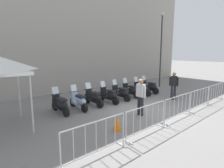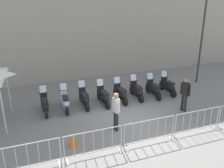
{
  "view_description": "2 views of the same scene",
  "coord_description": "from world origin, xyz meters",
  "px_view_note": "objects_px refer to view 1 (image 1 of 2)",
  "views": [
    {
      "loc": [
        -6.84,
        -6.17,
        2.88
      ],
      "look_at": [
        -0.5,
        2.22,
        1.11
      ],
      "focal_mm": 29.26,
      "sensor_mm": 36.0,
      "label": 1
    },
    {
      "loc": [
        -3.5,
        -9.41,
        5.66
      ],
      "look_at": [
        -0.34,
        1.88,
        1.26
      ],
      "focal_mm": 39.78,
      "sensor_mm": 36.0,
      "label": 2
    }
  ],
  "objects_px": {
    "motorcycle_1": "(79,101)",
    "motorcycle_6": "(142,89)",
    "motorcycle_7": "(150,87)",
    "barrier_segment_3": "(200,99)",
    "officer_near_row_end": "(141,95)",
    "motorcycle_4": "(121,93)",
    "barrier_segment_2": "(178,108)",
    "street_lamp": "(161,44)",
    "barrier_segment_1": "(147,120)",
    "motorcycle_5": "(131,91)",
    "barrier_segment_0": "(96,140)",
    "officer_mid_plaza": "(174,84)",
    "motorcycle_3": "(109,95)",
    "motorcycle_0": "(61,105)",
    "barrier_segment_4": "(216,93)",
    "motorcycle_2": "(94,98)",
    "traffic_cone": "(117,123)"
  },
  "relations": [
    {
      "from": "barrier_segment_2",
      "to": "motorcycle_2",
      "type": "bearing_deg",
      "value": 114.78
    },
    {
      "from": "motorcycle_0",
      "to": "barrier_segment_4",
      "type": "xyz_separation_m",
      "value": [
        8.35,
        -3.43,
        0.07
      ]
    },
    {
      "from": "barrier_segment_2",
      "to": "barrier_segment_4",
      "type": "xyz_separation_m",
      "value": [
        4.49,
        0.39,
        0.0
      ]
    },
    {
      "from": "motorcycle_4",
      "to": "barrier_segment_3",
      "type": "distance_m",
      "value": 4.45
    },
    {
      "from": "motorcycle_5",
      "to": "barrier_segment_0",
      "type": "height_order",
      "value": "motorcycle_5"
    },
    {
      "from": "barrier_segment_0",
      "to": "traffic_cone",
      "type": "bearing_deg",
      "value": 33.85
    },
    {
      "from": "street_lamp",
      "to": "barrier_segment_3",
      "type": "bearing_deg",
      "value": -123.5
    },
    {
      "from": "barrier_segment_2",
      "to": "barrier_segment_3",
      "type": "height_order",
      "value": "same"
    },
    {
      "from": "barrier_segment_0",
      "to": "barrier_segment_1",
      "type": "xyz_separation_m",
      "value": [
        2.25,
        0.2,
        0.0
      ]
    },
    {
      "from": "motorcycle_0",
      "to": "motorcycle_3",
      "type": "xyz_separation_m",
      "value": [
        3.01,
        0.17,
        0.0
      ]
    },
    {
      "from": "motorcycle_2",
      "to": "officer_mid_plaza",
      "type": "relative_size",
      "value": 1.0
    },
    {
      "from": "street_lamp",
      "to": "officer_near_row_end",
      "type": "xyz_separation_m",
      "value": [
        -6.84,
        -4.33,
        -2.73
      ]
    },
    {
      "from": "motorcycle_1",
      "to": "officer_near_row_end",
      "type": "bearing_deg",
      "value": -52.83
    },
    {
      "from": "motorcycle_4",
      "to": "barrier_segment_3",
      "type": "xyz_separation_m",
      "value": [
        2.1,
        -3.93,
        0.07
      ]
    },
    {
      "from": "barrier_segment_1",
      "to": "officer_mid_plaza",
      "type": "bearing_deg",
      "value": 25.22
    },
    {
      "from": "motorcycle_6",
      "to": "barrier_segment_3",
      "type": "relative_size",
      "value": 0.8
    },
    {
      "from": "motorcycle_0",
      "to": "motorcycle_1",
      "type": "relative_size",
      "value": 1.0
    },
    {
      "from": "motorcycle_4",
      "to": "street_lamp",
      "type": "distance_m",
      "value": 6.78
    },
    {
      "from": "officer_near_row_end",
      "to": "motorcycle_5",
      "type": "bearing_deg",
      "value": 54.34
    },
    {
      "from": "motorcycle_7",
      "to": "barrier_segment_3",
      "type": "bearing_deg",
      "value": -101.91
    },
    {
      "from": "motorcycle_6",
      "to": "motorcycle_7",
      "type": "bearing_deg",
      "value": 9.72
    },
    {
      "from": "motorcycle_7",
      "to": "officer_mid_plaza",
      "type": "relative_size",
      "value": 1.0
    },
    {
      "from": "motorcycle_0",
      "to": "street_lamp",
      "type": "height_order",
      "value": "street_lamp"
    },
    {
      "from": "officer_near_row_end",
      "to": "barrier_segment_3",
      "type": "bearing_deg",
      "value": -20.07
    },
    {
      "from": "barrier_segment_3",
      "to": "motorcycle_6",
      "type": "bearing_deg",
      "value": 91.47
    },
    {
      "from": "street_lamp",
      "to": "motorcycle_6",
      "type": "bearing_deg",
      "value": -158.77
    },
    {
      "from": "barrier_segment_2",
      "to": "street_lamp",
      "type": "height_order",
      "value": "street_lamp"
    },
    {
      "from": "motorcycle_0",
      "to": "barrier_segment_3",
      "type": "bearing_deg",
      "value": -30.75
    },
    {
      "from": "officer_mid_plaza",
      "to": "barrier_segment_3",
      "type": "bearing_deg",
      "value": -106.12
    },
    {
      "from": "barrier_segment_3",
      "to": "motorcycle_7",
      "type": "bearing_deg",
      "value": 78.09
    },
    {
      "from": "motorcycle_7",
      "to": "barrier_segment_1",
      "type": "bearing_deg",
      "value": -139.47
    },
    {
      "from": "motorcycle_3",
      "to": "motorcycle_5",
      "type": "distance_m",
      "value": 2.0
    },
    {
      "from": "motorcycle_5",
      "to": "barrier_segment_1",
      "type": "height_order",
      "value": "motorcycle_5"
    },
    {
      "from": "motorcycle_6",
      "to": "traffic_cone",
      "type": "xyz_separation_m",
      "value": [
        -5.05,
        -3.56,
        -0.18
      ]
    },
    {
      "from": "traffic_cone",
      "to": "barrier_segment_4",
      "type": "bearing_deg",
      "value": -2.21
    },
    {
      "from": "motorcycle_0",
      "to": "barrier_segment_2",
      "type": "relative_size",
      "value": 0.8
    },
    {
      "from": "motorcycle_0",
      "to": "motorcycle_3",
      "type": "height_order",
      "value": "same"
    },
    {
      "from": "motorcycle_5",
      "to": "motorcycle_1",
      "type": "bearing_deg",
      "value": -174.3
    },
    {
      "from": "barrier_segment_3",
      "to": "traffic_cone",
      "type": "distance_m",
      "value": 5.18
    },
    {
      "from": "barrier_segment_4",
      "to": "motorcycle_5",
      "type": "bearing_deg",
      "value": 130.87
    },
    {
      "from": "officer_mid_plaza",
      "to": "motorcycle_7",
      "type": "bearing_deg",
      "value": 82.0
    },
    {
      "from": "motorcycle_1",
      "to": "motorcycle_6",
      "type": "xyz_separation_m",
      "value": [
        5.0,
        0.36,
        0.0
      ]
    },
    {
      "from": "motorcycle_2",
      "to": "motorcycle_7",
      "type": "distance_m",
      "value": 5.01
    },
    {
      "from": "motorcycle_7",
      "to": "officer_near_row_end",
      "type": "distance_m",
      "value": 5.12
    },
    {
      "from": "motorcycle_3",
      "to": "motorcycle_7",
      "type": "xyz_separation_m",
      "value": [
        3.98,
        0.42,
        0.0
      ]
    },
    {
      "from": "motorcycle_1",
      "to": "barrier_segment_4",
      "type": "distance_m",
      "value": 8.13
    },
    {
      "from": "barrier_segment_2",
      "to": "traffic_cone",
      "type": "distance_m",
      "value": 2.99
    },
    {
      "from": "traffic_cone",
      "to": "motorcycle_3",
      "type": "bearing_deg",
      "value": 58.19
    },
    {
      "from": "motorcycle_1",
      "to": "traffic_cone",
      "type": "relative_size",
      "value": 3.13
    },
    {
      "from": "motorcycle_2",
      "to": "barrier_segment_0",
      "type": "bearing_deg",
      "value": -120.8
    }
  ]
}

